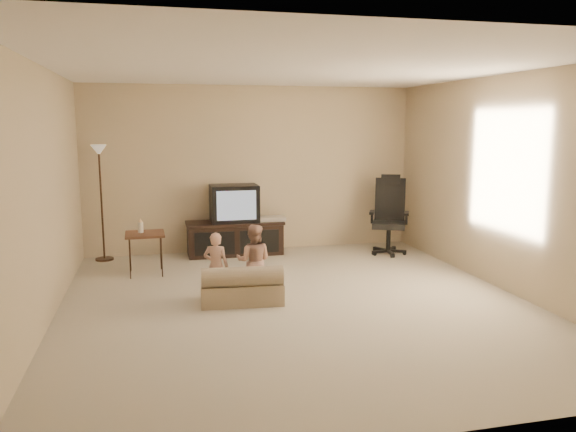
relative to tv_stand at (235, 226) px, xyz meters
name	(u,v)px	position (x,y,z in m)	size (l,w,h in m)	color
floor	(296,303)	(0.31, -2.49, -0.43)	(5.50, 5.50, 0.00)	#BDB196
room_shell	(297,164)	(0.31, -2.49, 1.09)	(5.50, 5.50, 5.50)	white
tv_stand	(235,226)	(0.00, 0.00, 0.00)	(1.46, 0.54, 1.04)	black
office_chair	(389,225)	(2.26, -0.47, -0.01)	(0.73, 0.74, 1.18)	black
side_table	(144,234)	(-1.30, -0.86, 0.09)	(0.50, 0.50, 0.73)	brown
floor_lamp	(100,177)	(-1.88, 0.06, 0.77)	(0.26, 0.26, 1.65)	#311F15
child_sofa	(242,287)	(-0.26, -2.34, -0.26)	(0.92, 0.57, 0.43)	tan
toddler_left	(216,266)	(-0.52, -2.15, -0.05)	(0.28, 0.20, 0.76)	tan
toddler_right	(254,261)	(-0.09, -2.14, -0.02)	(0.40, 0.22, 0.83)	tan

